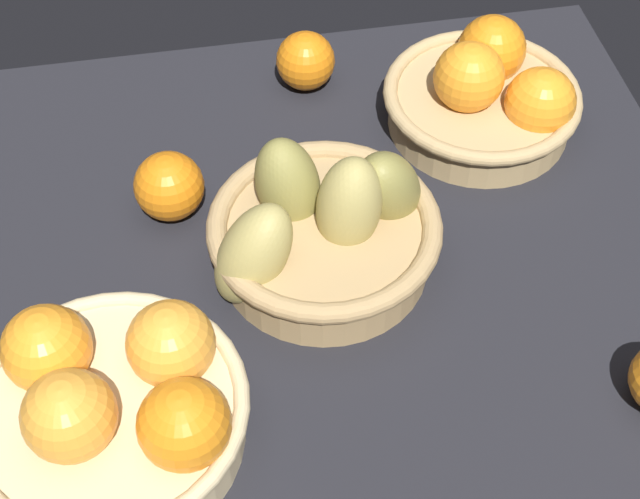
# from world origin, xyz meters

# --- Properties ---
(market_tray) EXTENTS (0.84, 0.72, 0.03)m
(market_tray) POSITION_xyz_m (0.00, 0.00, 0.01)
(market_tray) COLOR black
(market_tray) RESTS_ON ground
(basket_near_left) EXTENTS (0.23, 0.23, 0.12)m
(basket_near_left) POSITION_xyz_m (-0.22, -0.16, 0.07)
(basket_near_left) COLOR tan
(basket_near_left) RESTS_ON market_tray
(basket_far_right) EXTENTS (0.25, 0.25, 0.12)m
(basket_far_right) POSITION_xyz_m (0.22, 0.19, 0.08)
(basket_far_right) COLOR #D3BC8C
(basket_far_right) RESTS_ON market_tray
(basket_center_pears) EXTENTS (0.27, 0.24, 0.15)m
(basket_center_pears) POSITION_xyz_m (0.00, 0.02, 0.08)
(basket_center_pears) COLOR tan
(basket_center_pears) RESTS_ON market_tray
(loose_orange_front_gap) EXTENTS (0.07, 0.07, 0.07)m
(loose_orange_front_gap) POSITION_xyz_m (-0.03, -0.27, 0.07)
(loose_orange_front_gap) COLOR orange
(loose_orange_front_gap) RESTS_ON market_tray
(loose_orange_back_gap) EXTENTS (0.08, 0.08, 0.08)m
(loose_orange_back_gap) POSITION_xyz_m (0.15, -0.08, 0.07)
(loose_orange_back_gap) COLOR orange
(loose_orange_back_gap) RESTS_ON market_tray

